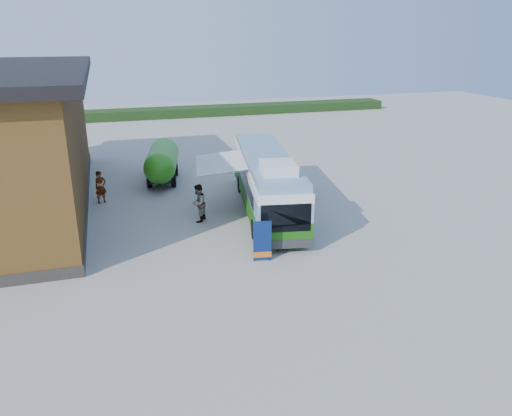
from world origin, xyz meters
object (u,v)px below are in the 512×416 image
object	(u,v)px
bus	(267,180)
banner	(262,245)
person_b	(198,203)
person_a	(101,187)
picnic_table	(287,232)
slurry_tanker	(162,161)

from	to	relation	value
bus	banner	distance (m)	6.41
person_b	banner	bearing A→B (deg)	49.89
person_a	picnic_table	bearing A→B (deg)	-72.38
picnic_table	slurry_tanker	world-z (taller)	slurry_tanker
banner	person_a	world-z (taller)	person_a
banner	person_a	xyz separation A→B (m)	(-6.46, 9.89, 0.18)
bus	slurry_tanker	xyz separation A→B (m)	(-4.73, 7.19, -0.34)
person_a	slurry_tanker	world-z (taller)	slurry_tanker
picnic_table	person_b	xyz separation A→B (m)	(-3.31, 4.06, 0.35)
bus	picnic_table	bearing A→B (deg)	-86.87
picnic_table	person_a	distance (m)	11.75
person_b	slurry_tanker	size ratio (longest dim) A/B	0.31
person_a	person_b	size ratio (longest dim) A/B	0.94
bus	person_a	distance (m)	9.47
person_a	slurry_tanker	size ratio (longest dim) A/B	0.29
picnic_table	person_b	bearing A→B (deg)	120.95
bus	picnic_table	distance (m)	4.80
bus	slurry_tanker	size ratio (longest dim) A/B	1.87
banner	bus	bearing A→B (deg)	80.16
bus	person_b	bearing A→B (deg)	-161.64
bus	person_a	world-z (taller)	bus
banner	person_a	size ratio (longest dim) A/B	0.98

